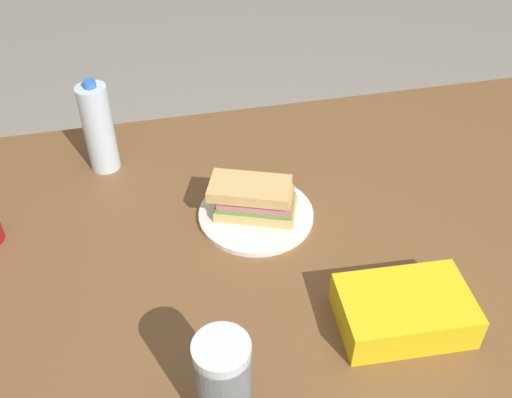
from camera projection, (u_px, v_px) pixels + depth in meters
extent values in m
cube|color=brown|center=(316.00, 247.00, 1.22)|extent=(1.57, 1.08, 0.04)
cylinder|color=brown|center=(471.00, 200.00, 1.93)|extent=(0.07, 0.07, 0.72)
cylinder|color=brown|center=(30.00, 267.00, 1.70)|extent=(0.07, 0.07, 0.72)
cylinder|color=white|center=(256.00, 214.00, 1.26)|extent=(0.25, 0.25, 0.01)
cube|color=#DBB26B|center=(256.00, 208.00, 1.25)|extent=(0.19, 0.14, 0.02)
cube|color=#599E3F|center=(256.00, 203.00, 1.24)|extent=(0.18, 0.14, 0.01)
cube|color=#C6727A|center=(256.00, 198.00, 1.23)|extent=(0.18, 0.13, 0.02)
cube|color=yellow|center=(256.00, 193.00, 1.22)|extent=(0.17, 0.13, 0.01)
cube|color=#DBB26B|center=(250.00, 189.00, 1.21)|extent=(0.19, 0.14, 0.02)
cube|color=yellow|center=(404.00, 310.00, 1.03)|extent=(0.24, 0.16, 0.07)
cylinder|color=silver|center=(99.00, 129.00, 1.34)|extent=(0.07, 0.07, 0.22)
cylinder|color=blue|center=(89.00, 84.00, 1.26)|extent=(0.03, 0.03, 0.02)
cylinder|color=silver|center=(224.00, 394.00, 0.87)|extent=(0.08, 0.08, 0.09)
cylinder|color=silver|center=(224.00, 387.00, 0.86)|extent=(0.08, 0.08, 0.09)
cylinder|color=silver|center=(223.00, 380.00, 0.84)|extent=(0.08, 0.08, 0.09)
cylinder|color=silver|center=(223.00, 373.00, 0.83)|extent=(0.08, 0.08, 0.09)
cylinder|color=silver|center=(222.00, 366.00, 0.82)|extent=(0.08, 0.08, 0.09)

